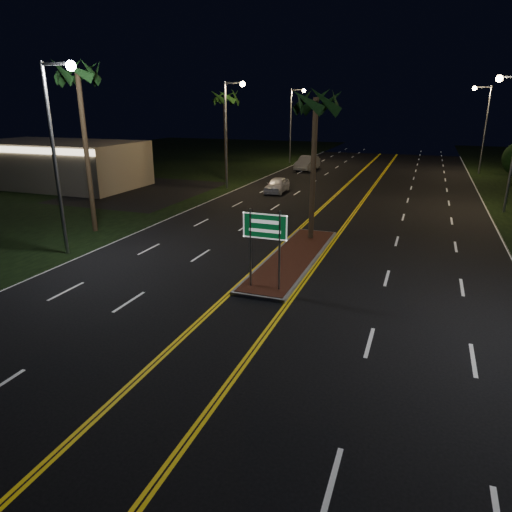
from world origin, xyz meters
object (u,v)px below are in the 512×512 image
at_px(streetlight_right_mid, 512,128).
at_px(palm_left_near, 77,74).
at_px(streetlight_left_mid, 230,123).
at_px(streetlight_left_far, 294,117).
at_px(palm_left_far, 225,98).
at_px(highway_sign, 265,234).
at_px(commercial_building, 58,164).
at_px(palm_median, 316,102).
at_px(car_near, 277,184).
at_px(streetlight_left_near, 58,138).
at_px(car_far, 307,162).
at_px(streetlight_right_far, 483,119).
at_px(median_island, 293,258).

height_order(streetlight_right_mid, palm_left_near, palm_left_near).
distance_m(streetlight_left_mid, streetlight_left_far, 20.00).
xyz_separation_m(streetlight_right_mid, palm_left_far, (-23.41, 6.00, 2.09)).
distance_m(highway_sign, commercial_building, 31.17).
relative_size(streetlight_left_far, palm_median, 1.08).
relative_size(commercial_building, car_near, 3.37).
bearing_deg(streetlight_right_mid, palm_left_near, -148.80).
height_order(palm_left_near, car_near, palm_left_near).
height_order(streetlight_left_mid, palm_left_near, palm_left_near).
bearing_deg(palm_left_near, palm_median, 11.31).
bearing_deg(streetlight_left_far, streetlight_left_near, -90.00).
distance_m(commercial_building, car_far, 26.24).
distance_m(highway_sign, streetlight_left_mid, 23.93).
relative_size(palm_left_near, car_far, 1.77).
xyz_separation_m(streetlight_right_far, palm_left_far, (-23.41, -14.00, 2.09)).
xyz_separation_m(streetlight_left_near, car_near, (4.43, 19.67, -4.91)).
height_order(palm_left_near, car_far, palm_left_near).
xyz_separation_m(streetlight_left_mid, car_near, (4.43, -0.33, -4.91)).
xyz_separation_m(highway_sign, streetlight_left_near, (-10.61, 1.20, 3.25)).
bearing_deg(streetlight_right_mid, car_far, 137.59).
bearing_deg(palm_left_near, car_far, 80.19).
bearing_deg(palm_median, commercial_building, 159.95).
distance_m(palm_left_far, car_far, 13.56).
bearing_deg(palm_left_far, streetlight_left_far, 82.22).
distance_m(palm_left_near, car_near, 18.66).
distance_m(car_near, car_far, 14.69).
height_order(median_island, streetlight_right_far, streetlight_right_far).
bearing_deg(streetlight_left_far, highway_sign, -75.56).
relative_size(streetlight_left_near, streetlight_left_far, 1.00).
height_order(streetlight_left_mid, car_near, streetlight_left_mid).
distance_m(streetlight_right_far, palm_left_far, 27.36).
xyz_separation_m(median_island, palm_left_far, (-12.80, 21.00, 7.66)).
relative_size(commercial_building, streetlight_left_near, 1.67).
relative_size(streetlight_left_near, car_far, 1.62).
relative_size(car_near, car_far, 0.80).
distance_m(palm_left_far, car_near, 10.56).
xyz_separation_m(streetlight_left_near, palm_left_far, (-2.19, 24.00, 2.09)).
relative_size(streetlight_left_mid, car_far, 1.62).
bearing_deg(car_near, median_island, -71.02).
distance_m(streetlight_left_mid, palm_left_far, 5.01).
bearing_deg(streetlight_left_mid, streetlight_right_mid, -5.38).
bearing_deg(car_near, streetlight_right_far, 46.11).
bearing_deg(streetlight_right_far, palm_median, -108.62).
height_order(streetlight_right_far, car_far, streetlight_right_far).
relative_size(highway_sign, streetlight_left_near, 0.36).
bearing_deg(streetlight_right_far, palm_left_far, -149.12).
bearing_deg(highway_sign, streetlight_left_near, 173.53).
distance_m(highway_sign, streetlight_right_far, 40.74).
bearing_deg(streetlight_left_near, car_far, 84.41).
xyz_separation_m(median_island, palm_left_near, (-12.50, 1.00, 8.60)).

